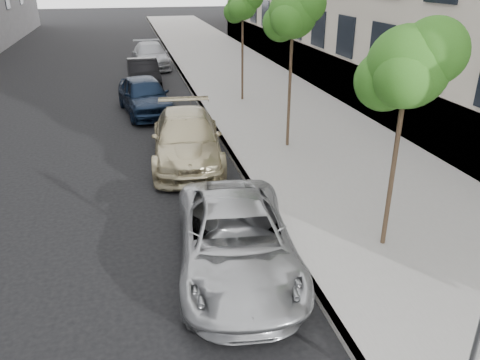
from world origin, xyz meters
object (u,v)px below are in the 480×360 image
object	(u,v)px
suv	(187,138)
sedan_blue	(145,95)
sedan_rear	(151,55)
tree_near	(409,67)
minivan	(236,240)
tree_mid	(294,13)
tree_far	(243,5)
sedan_black	(144,74)

from	to	relation	value
suv	sedan_blue	world-z (taller)	sedan_blue
sedan_blue	sedan_rear	world-z (taller)	sedan_blue
tree_near	sedan_rear	bearing A→B (deg)	99.01
minivan	tree_near	bearing A→B (deg)	6.79
sedan_rear	minivan	bearing A→B (deg)	-91.51
tree_mid	tree_far	size ratio (longest dim) A/B	1.05
tree_far	minivan	distance (m)	13.90
sedan_blue	sedan_rear	distance (m)	10.66
tree_near	suv	size ratio (longest dim) A/B	0.91
minivan	sedan_black	bearing A→B (deg)	99.93
sedan_blue	minivan	bearing A→B (deg)	-92.96
sedan_rear	sedan_black	bearing A→B (deg)	-99.56
tree_far	sedan_black	size ratio (longest dim) A/B	1.14
tree_near	sedan_black	distance (m)	17.97
tree_near	tree_mid	size ratio (longest dim) A/B	0.92
minivan	sedan_blue	distance (m)	12.16
tree_mid	sedan_rear	xyz separation A→B (m)	(-3.60, 16.21, -3.66)
sedan_blue	sedan_black	world-z (taller)	sedan_blue
tree_near	sedan_black	size ratio (longest dim) A/B	1.09
suv	minivan	bearing A→B (deg)	-82.98
sedan_blue	suv	bearing A→B (deg)	-88.84
suv	sedan_rear	distance (m)	16.52
tree_mid	tree_far	bearing A→B (deg)	90.00
suv	sedan_black	size ratio (longest dim) A/B	1.21
tree_mid	minivan	xyz separation A→B (m)	(-3.33, -6.51, -3.72)
tree_near	tree_far	distance (m)	13.00
tree_mid	suv	size ratio (longest dim) A/B	0.99
tree_mid	suv	distance (m)	5.06
minivan	suv	distance (m)	6.20
sedan_black	sedan_rear	xyz separation A→B (m)	(0.72, 5.57, 0.03)
tree_mid	sedan_rear	bearing A→B (deg)	102.52
tree_far	sedan_blue	xyz separation A→B (m)	(-4.50, -0.91, -3.48)
sedan_black	tree_far	bearing A→B (deg)	-45.43
tree_mid	sedan_black	world-z (taller)	tree_mid
sedan_black	sedan_blue	bearing A→B (deg)	-93.71
suv	sedan_blue	size ratio (longest dim) A/B	1.15
suv	sedan_blue	bearing A→B (deg)	105.12
tree_far	sedan_blue	bearing A→B (deg)	-168.58
tree_far	suv	world-z (taller)	tree_far
sedan_blue	sedan_black	distance (m)	5.05
minivan	sedan_rear	world-z (taller)	sedan_rear
suv	sedan_blue	xyz separation A→B (m)	(-1.00, 5.90, 0.02)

